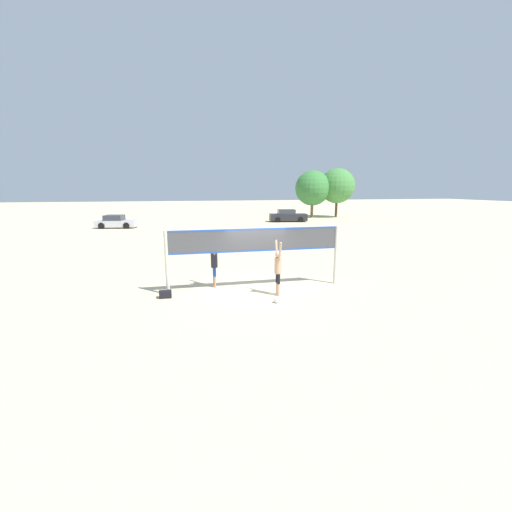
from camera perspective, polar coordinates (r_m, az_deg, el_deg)
ground_plane at (r=14.26m, az=-0.00°, el=-5.45°), size 200.00×200.00×0.00m
volleyball_net at (r=13.86m, az=-0.00°, el=1.48°), size 7.21×0.14×2.51m
player_spiker at (r=13.16m, az=3.70°, el=-1.83°), size 0.28×0.70×2.14m
player_blocker at (r=14.37m, az=-6.98°, el=-0.92°), size 0.28×0.70×2.08m
volleyball at (r=12.53m, az=3.49°, el=-7.33°), size 0.22×0.22×0.22m
gear_bag at (r=13.50m, az=-14.86°, el=-6.17°), size 0.46×0.25×0.28m
parked_car_near at (r=38.67m, az=-22.29°, el=5.24°), size 4.26×2.42×1.35m
parked_car_mid at (r=42.77m, az=5.31°, el=6.63°), size 4.76×2.40×1.51m
tree_left_cluster at (r=50.33m, az=13.38°, el=11.30°), size 4.87×4.87×6.83m
tree_right_cluster at (r=49.06m, az=9.41°, el=11.10°), size 4.82×4.82×6.50m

